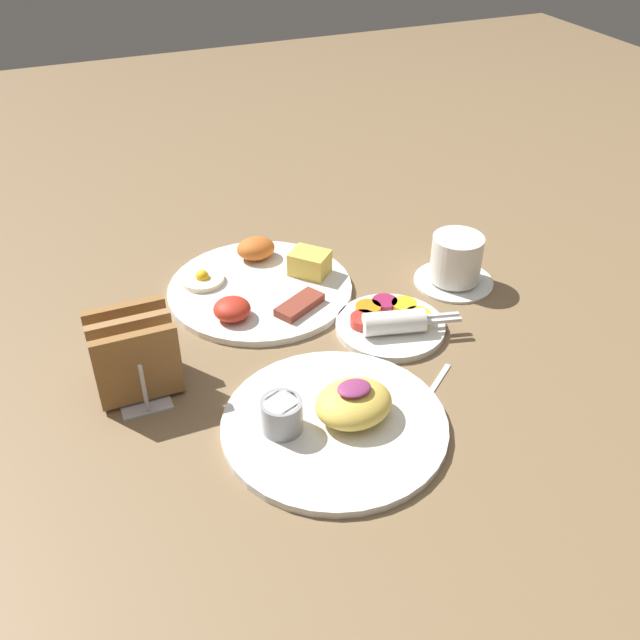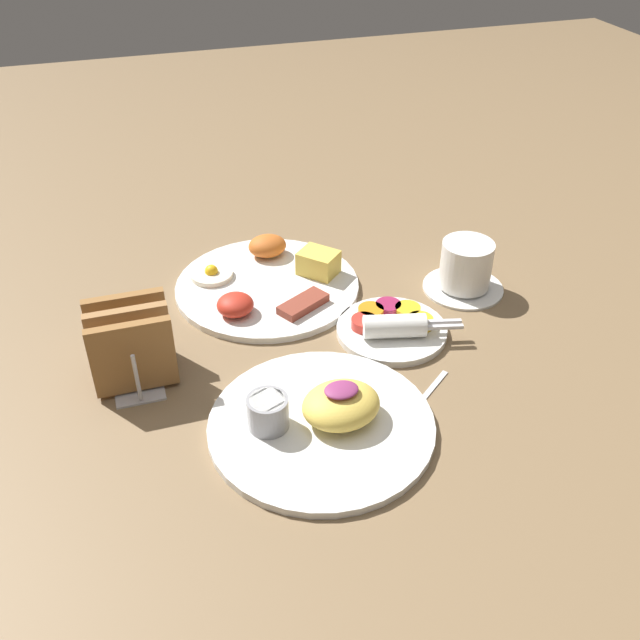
{
  "view_description": "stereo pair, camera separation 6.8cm",
  "coord_description": "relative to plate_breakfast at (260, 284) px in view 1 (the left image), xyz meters",
  "views": [
    {
      "loc": [
        -0.26,
        -0.69,
        0.59
      ],
      "look_at": [
        0.04,
        0.03,
        0.03
      ],
      "focal_mm": 40.0,
      "sensor_mm": 36.0,
      "label": 1
    },
    {
      "loc": [
        -0.19,
        -0.71,
        0.59
      ],
      "look_at": [
        0.04,
        0.03,
        0.03
      ],
      "focal_mm": 40.0,
      "sensor_mm": 36.0,
      "label": 2
    }
  ],
  "objects": [
    {
      "name": "ground_plane",
      "position": [
        -0.0,
        -0.17,
        -0.01
      ],
      "size": [
        3.0,
        3.0,
        0.0
      ],
      "primitive_type": "plane",
      "color": "brown"
    },
    {
      "name": "plate_breakfast",
      "position": [
        0.0,
        0.0,
        0.0
      ],
      "size": [
        0.27,
        0.27,
        0.05
      ],
      "color": "white",
      "rests_on": "ground_plane"
    },
    {
      "name": "plate_condiments",
      "position": [
        0.14,
        -0.16,
        0.0
      ],
      "size": [
        0.16,
        0.15,
        0.04
      ],
      "color": "white",
      "rests_on": "ground_plane"
    },
    {
      "name": "plate_foreground",
      "position": [
        -0.01,
        -0.31,
        0.0
      ],
      "size": [
        0.26,
        0.26,
        0.06
      ],
      "color": "white",
      "rests_on": "ground_plane"
    },
    {
      "name": "toast_rack",
      "position": [
        -0.21,
        -0.15,
        0.04
      ],
      "size": [
        0.1,
        0.12,
        0.1
      ],
      "color": "#B7B7BC",
      "rests_on": "ground_plane"
    },
    {
      "name": "coffee_cup",
      "position": [
        0.28,
        -0.09,
        0.03
      ],
      "size": [
        0.12,
        0.12,
        0.08
      ],
      "color": "white",
      "rests_on": "ground_plane"
    },
    {
      "name": "teaspoon",
      "position": [
        0.1,
        -0.32,
        -0.01
      ],
      "size": [
        0.11,
        0.09,
        0.01
      ],
      "color": "silver",
      "rests_on": "ground_plane"
    }
  ]
}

